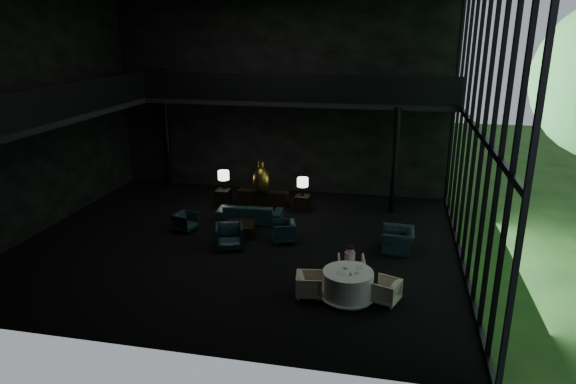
% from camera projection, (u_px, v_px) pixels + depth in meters
% --- Properties ---
extents(floor, '(14.00, 12.00, 0.02)m').
position_uv_depth(floor, '(240.00, 243.00, 16.74)').
color(floor, black).
rests_on(floor, ground).
extents(wall_back, '(14.00, 0.04, 8.00)m').
position_uv_depth(wall_back, '(280.00, 97.00, 21.13)').
color(wall_back, black).
rests_on(wall_back, ground).
extents(wall_front, '(14.00, 0.04, 8.00)m').
position_uv_depth(wall_front, '(143.00, 173.00, 9.93)').
color(wall_front, black).
rests_on(wall_front, ground).
extents(wall_left, '(0.04, 12.00, 8.00)m').
position_uv_depth(wall_left, '(33.00, 114.00, 16.90)').
color(wall_left, black).
rests_on(wall_left, ground).
extents(curtain_wall, '(0.20, 12.00, 8.00)m').
position_uv_depth(curtain_wall, '(477.00, 130.00, 14.17)').
color(curtain_wall, black).
rests_on(curtain_wall, ground).
extents(mezzanine_left, '(2.00, 12.00, 0.25)m').
position_uv_depth(mezzanine_left, '(60.00, 115.00, 16.71)').
color(mezzanine_left, black).
rests_on(mezzanine_left, wall_left).
extents(mezzanine_back, '(12.00, 2.00, 0.25)m').
position_uv_depth(mezzanine_back, '(299.00, 100.00, 20.00)').
color(mezzanine_back, black).
rests_on(mezzanine_back, wall_back).
extents(railing_left, '(0.06, 12.00, 1.00)m').
position_uv_depth(railing_left, '(85.00, 97.00, 16.33)').
color(railing_left, black).
rests_on(railing_left, mezzanine_left).
extents(railing_back, '(12.00, 0.06, 1.00)m').
position_uv_depth(railing_back, '(294.00, 88.00, 18.88)').
color(railing_back, black).
rests_on(railing_back, mezzanine_back).
extents(column_nw, '(0.24, 0.24, 4.00)m').
position_uv_depth(column_nw, '(167.00, 141.00, 22.43)').
color(column_nw, black).
rests_on(column_nw, floor).
extents(column_ne, '(0.24, 0.24, 4.00)m').
position_uv_depth(column_ne, '(395.00, 161.00, 18.93)').
color(column_ne, black).
rests_on(column_ne, floor).
extents(console, '(1.98, 0.45, 0.63)m').
position_uv_depth(console, '(263.00, 198.00, 20.14)').
color(console, black).
rests_on(console, floor).
extents(bronze_urn, '(0.66, 0.66, 1.23)m').
position_uv_depth(bronze_urn, '(261.00, 179.00, 19.67)').
color(bronze_urn, olive).
rests_on(bronze_urn, console).
extents(side_table_left, '(0.55, 0.55, 0.60)m').
position_uv_depth(side_table_left, '(223.00, 197.00, 20.35)').
color(side_table_left, black).
rests_on(side_table_left, floor).
extents(table_lamp_left, '(0.44, 0.44, 0.73)m').
position_uv_depth(table_lamp_left, '(224.00, 176.00, 20.22)').
color(table_lamp_left, black).
rests_on(table_lamp_left, side_table_left).
extents(side_table_right, '(0.53, 0.53, 0.58)m').
position_uv_depth(side_table_right, '(302.00, 203.00, 19.68)').
color(side_table_right, black).
rests_on(side_table_right, floor).
extents(table_lamp_right, '(0.42, 0.42, 0.70)m').
position_uv_depth(table_lamp_right, '(303.00, 183.00, 19.47)').
color(table_lamp_right, black).
rests_on(table_lamp_right, side_table_right).
extents(sofa, '(2.63, 0.91, 1.01)m').
position_uv_depth(sofa, '(250.00, 209.00, 18.40)').
color(sofa, black).
rests_on(sofa, floor).
extents(lounge_armchair_west, '(0.73, 0.75, 0.64)m').
position_uv_depth(lounge_armchair_west, '(185.00, 222.00, 17.65)').
color(lounge_armchair_west, black).
rests_on(lounge_armchair_west, floor).
extents(lounge_armchair_east, '(0.85, 0.88, 0.74)m').
position_uv_depth(lounge_armchair_east, '(283.00, 231.00, 16.74)').
color(lounge_armchair_east, '#0C2F33').
rests_on(lounge_armchair_east, floor).
extents(lounge_armchair_south, '(1.16, 1.12, 0.95)m').
position_uv_depth(lounge_armchair_south, '(229.00, 234.00, 16.20)').
color(lounge_armchair_south, black).
rests_on(lounge_armchair_south, floor).
extents(window_armchair, '(0.73, 1.13, 0.98)m').
position_uv_depth(window_armchair, '(398.00, 236.00, 15.98)').
color(window_armchair, '#122831').
rests_on(window_armchair, floor).
extents(coffee_table, '(1.06, 1.06, 0.42)m').
position_uv_depth(coffee_table, '(240.00, 229.00, 17.31)').
color(coffee_table, black).
rests_on(coffee_table, floor).
extents(dining_table, '(1.48, 1.48, 0.75)m').
position_uv_depth(dining_table, '(348.00, 286.00, 13.21)').
color(dining_table, white).
rests_on(dining_table, floor).
extents(dining_chair_north, '(0.78, 0.75, 0.71)m').
position_uv_depth(dining_chair_north, '(351.00, 268.00, 14.17)').
color(dining_chair_north, beige).
rests_on(dining_chair_north, floor).
extents(dining_chair_east, '(0.72, 0.74, 0.60)m').
position_uv_depth(dining_chair_east, '(385.00, 291.00, 13.02)').
color(dining_chair_east, beige).
rests_on(dining_chair_east, floor).
extents(dining_chair_west, '(0.64, 0.67, 0.62)m').
position_uv_depth(dining_chair_west, '(309.00, 285.00, 13.32)').
color(dining_chair_west, beige).
rests_on(dining_chair_west, floor).
extents(child, '(0.29, 0.29, 0.61)m').
position_uv_depth(child, '(350.00, 256.00, 14.00)').
color(child, beige).
rests_on(child, dining_chair_north).
extents(plate_a, '(0.28, 0.28, 0.01)m').
position_uv_depth(plate_a, '(341.00, 273.00, 12.99)').
color(plate_a, white).
rests_on(plate_a, dining_table).
extents(plate_b, '(0.25, 0.25, 0.01)m').
position_uv_depth(plate_b, '(360.00, 267.00, 13.30)').
color(plate_b, white).
rests_on(plate_b, dining_table).
extents(saucer, '(0.21, 0.21, 0.01)m').
position_uv_depth(saucer, '(357.00, 273.00, 13.01)').
color(saucer, white).
rests_on(saucer, dining_table).
extents(coffee_cup, '(0.10, 0.10, 0.06)m').
position_uv_depth(coffee_cup, '(357.00, 273.00, 12.94)').
color(coffee_cup, white).
rests_on(coffee_cup, saucer).
extents(cereal_bowl, '(0.14, 0.14, 0.07)m').
position_uv_depth(cereal_bowl, '(346.00, 267.00, 13.25)').
color(cereal_bowl, white).
rests_on(cereal_bowl, dining_table).
extents(cream_pot, '(0.07, 0.07, 0.07)m').
position_uv_depth(cream_pot, '(350.00, 274.00, 12.85)').
color(cream_pot, '#99999E').
rests_on(cream_pot, dining_table).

